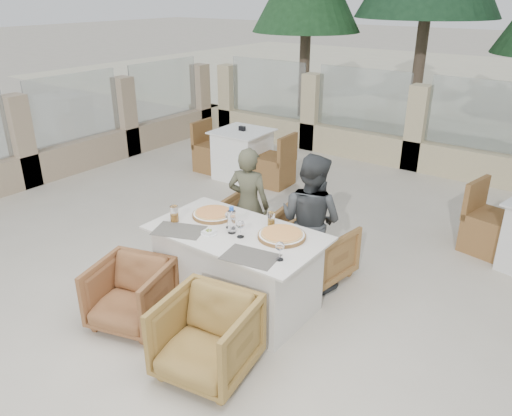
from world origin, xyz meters
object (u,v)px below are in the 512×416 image
Objects in this scene: beer_glass_right at (271,219)px; diner_left at (249,205)px; pizza_right at (282,235)px; water_bottle at (232,220)px; armchair_near_left at (131,294)px; armchair_near_right at (207,338)px; dining_table at (237,268)px; pizza_left at (213,214)px; olive_dish at (209,232)px; wine_glass_corner at (280,250)px; wine_glass_centre at (229,219)px; armchair_far_left at (252,229)px; beer_glass_left at (174,214)px; diner_right at (310,221)px; wine_glass_near at (240,228)px; bg_table_a at (242,154)px; armchair_far_right at (318,251)px.

diner_left is (-0.64, 0.50, -0.19)m from beer_glass_right.
water_bottle reaches higher than pizza_right.
armchair_near_right is at bearing -20.74° from armchair_near_left.
dining_table is at bearing 104.65° from armchair_near_right.
olive_dish is (0.22, -0.32, -0.00)m from pizza_left.
beer_glass_right is at bearing 130.79° from wine_glass_corner.
wine_glass_corner is at bearing -1.01° from olive_dish.
armchair_far_left is at bearing 112.68° from wine_glass_centre.
wine_glass_corner is 1.36× the size of beer_glass_right.
beer_glass_left is 1.33m from diner_right.
diner_left is at bearing 107.67° from armchair_near_right.
beer_glass_right reaches higher than armchair_far_left.
water_bottle is at bearing 43.41° from olive_dish.
wine_glass_near reaches higher than armchair_far_left.
water_bottle is 0.20× the size of diner_left.
armchair_far_left is 1.65m from armchair_near_left.
wine_glass_centre is at bearing 44.05° from armchair_near_left.
diner_right reaches higher than armchair_near_right.
wine_glass_near is 1.04m from diner_left.
beer_glass_left reaches higher than bg_table_a.
diner_right is at bearing 60.56° from olive_dish.
wine_glass_centre reaches higher than pizza_left.
olive_dish is at bearing -126.92° from beer_glass_right.
bg_table_a is at bearing 122.73° from pizza_left.
dining_table reaches higher than armchair_near_right.
beer_glass_left is at bearing 76.44° from armchair_near_left.
wine_glass_near is 1.15m from armchair_near_left.
armchair_far_right is 0.50× the size of diner_left.
wine_glass_corner is 1.67× the size of olive_dish.
pizza_left is 2.21× the size of wine_glass_corner.
diner_left is at bearing -52.89° from bg_table_a.
wine_glass_near reaches higher than armchair_near_left.
dining_table is 0.59m from pizza_left.
diner_left is (-0.85, 0.64, -0.15)m from pizza_right.
armchair_far_right is (0.97, 1.07, -0.55)m from beer_glass_left.
water_bottle reaches higher than armchair_near_right.
beer_glass_left is at bearing -167.19° from water_bottle.
dining_table is at bearing 46.45° from olive_dish.
dining_table is 0.51m from water_bottle.
armchair_near_left is at bearing -101.42° from pizza_left.
pizza_right is 2.33× the size of wine_glass_near.
beer_glass_right is at bearing 53.08° from olive_dish.
water_bottle reaches higher than olive_dish.
bg_table_a is (-2.48, 2.10, -0.31)m from diner_right.
pizza_right is at bearing 12.99° from wine_glass_centre.
diner_left is (0.15, 0.96, -0.20)m from beer_glass_left.
bg_table_a reaches higher than armchair_near_right.
wine_glass_near and wine_glass_corner have the same top height.
pizza_left is 3.01× the size of beer_glass_right.
diner_right is at bearing 64.86° from dining_table.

